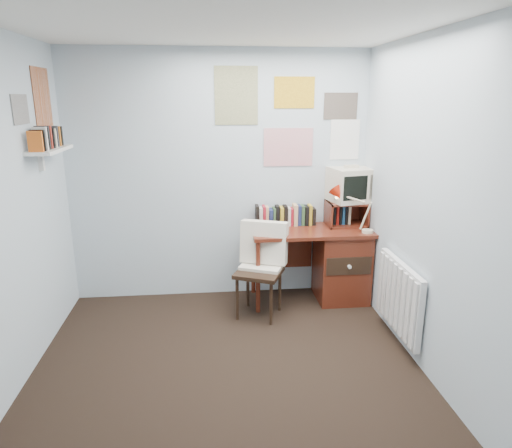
{
  "coord_description": "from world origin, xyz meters",
  "views": [
    {
      "loc": [
        -0.1,
        -2.83,
        2.04
      ],
      "look_at": [
        0.29,
        0.98,
        0.97
      ],
      "focal_mm": 32.0,
      "sensor_mm": 36.0,
      "label": 1
    }
  ],
  "objects_px": {
    "desk": "(336,261)",
    "wall_shelf": "(50,150)",
    "desk_lamp": "(369,213)",
    "tv_riser": "(346,213)",
    "desk_chair": "(259,273)",
    "crt_tv": "(350,183)",
    "radiator": "(399,297)"
  },
  "relations": [
    {
      "from": "desk_chair",
      "to": "crt_tv",
      "type": "xyz_separation_m",
      "value": [
        0.98,
        0.44,
        0.76
      ]
    },
    {
      "from": "desk_chair",
      "to": "crt_tv",
      "type": "relative_size",
      "value": 2.22
    },
    {
      "from": "desk",
      "to": "radiator",
      "type": "height_order",
      "value": "desk"
    },
    {
      "from": "tv_riser",
      "to": "desk_chair",
      "type": "bearing_deg",
      "value": -156.37
    },
    {
      "from": "desk_lamp",
      "to": "radiator",
      "type": "distance_m",
      "value": 0.93
    },
    {
      "from": "tv_riser",
      "to": "crt_tv",
      "type": "bearing_deg",
      "value": 31.57
    },
    {
      "from": "desk_chair",
      "to": "tv_riser",
      "type": "relative_size",
      "value": 2.18
    },
    {
      "from": "desk_lamp",
      "to": "wall_shelf",
      "type": "bearing_deg",
      "value": 177.05
    },
    {
      "from": "tv_riser",
      "to": "wall_shelf",
      "type": "relative_size",
      "value": 0.65
    },
    {
      "from": "wall_shelf",
      "to": "desk_chair",
      "type": "bearing_deg",
      "value": 2.47
    },
    {
      "from": "desk_chair",
      "to": "desk_lamp",
      "type": "bearing_deg",
      "value": 30.42
    },
    {
      "from": "desk",
      "to": "crt_tv",
      "type": "relative_size",
      "value": 3.05
    },
    {
      "from": "tv_riser",
      "to": "radiator",
      "type": "distance_m",
      "value": 1.15
    },
    {
      "from": "crt_tv",
      "to": "wall_shelf",
      "type": "relative_size",
      "value": 0.63
    },
    {
      "from": "desk_lamp",
      "to": "tv_riser",
      "type": "relative_size",
      "value": 0.99
    },
    {
      "from": "desk",
      "to": "crt_tv",
      "type": "height_order",
      "value": "crt_tv"
    },
    {
      "from": "desk",
      "to": "desk_lamp",
      "type": "bearing_deg",
      "value": -35.08
    },
    {
      "from": "desk",
      "to": "desk_chair",
      "type": "relative_size",
      "value": 1.37
    },
    {
      "from": "desk_lamp",
      "to": "radiator",
      "type": "relative_size",
      "value": 0.49
    },
    {
      "from": "desk_lamp",
      "to": "tv_riser",
      "type": "xyz_separation_m",
      "value": [
        -0.13,
        0.29,
        -0.07
      ]
    },
    {
      "from": "desk_chair",
      "to": "crt_tv",
      "type": "height_order",
      "value": "crt_tv"
    },
    {
      "from": "desk_chair",
      "to": "radiator",
      "type": "height_order",
      "value": "desk_chair"
    },
    {
      "from": "radiator",
      "to": "wall_shelf",
      "type": "xyz_separation_m",
      "value": [
        -2.86,
        0.55,
        1.2
      ]
    },
    {
      "from": "radiator",
      "to": "desk_lamp",
      "type": "bearing_deg",
      "value": 92.87
    },
    {
      "from": "desk_chair",
      "to": "tv_riser",
      "type": "xyz_separation_m",
      "value": [
        0.95,
        0.42,
        0.45
      ]
    },
    {
      "from": "desk_chair",
      "to": "desk_lamp",
      "type": "relative_size",
      "value": 2.21
    },
    {
      "from": "desk",
      "to": "wall_shelf",
      "type": "bearing_deg",
      "value": -171.6
    },
    {
      "from": "wall_shelf",
      "to": "tv_riser",
      "type": "bearing_deg",
      "value": 10.32
    },
    {
      "from": "desk",
      "to": "radiator",
      "type": "relative_size",
      "value": 1.5
    },
    {
      "from": "desk_lamp",
      "to": "tv_riser",
      "type": "height_order",
      "value": "desk_lamp"
    },
    {
      "from": "desk_lamp",
      "to": "wall_shelf",
      "type": "distance_m",
      "value": 2.91
    },
    {
      "from": "radiator",
      "to": "desk",
      "type": "bearing_deg",
      "value": 107.24
    }
  ]
}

